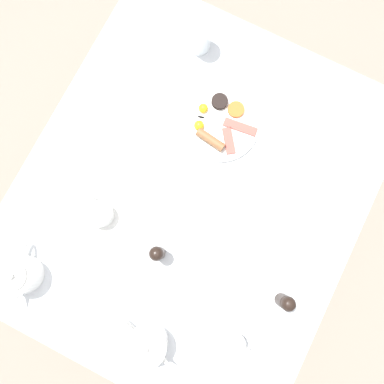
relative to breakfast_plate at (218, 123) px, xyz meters
The scene contains 14 objects.
ground_plane 0.81m from the breakfast_plate, 83.42° to the right, with size 8.00×8.00×0.00m, color gray.
table 0.25m from the breakfast_plate, 83.42° to the right, with size 1.05×1.22×0.76m.
breakfast_plate is the anchor object (origin of this frame).
teapot_near 0.71m from the breakfast_plate, 80.73° to the right, with size 0.19×0.11×0.11m.
teapot_far 0.76m from the breakfast_plate, 114.33° to the right, with size 0.11×0.19×0.11m.
teacup_with_saucer_left 0.47m from the breakfast_plate, 114.06° to the right, with size 0.14×0.14×0.06m.
water_glass_tall 0.28m from the breakfast_plate, 129.31° to the left, with size 0.08×0.08×0.12m.
creamer_jug 0.68m from the breakfast_plate, 59.47° to the right, with size 0.08×0.06×0.05m.
pepper_grinder 0.46m from the breakfast_plate, 87.28° to the right, with size 0.04×0.04×0.11m.
salt_grinder 0.59m from the breakfast_plate, 44.56° to the right, with size 0.04×0.04×0.11m.
napkin_folded 0.40m from the breakfast_plate, ahead, with size 0.21×0.21×0.01m.
fork_by_plate 0.30m from the breakfast_plate, 158.84° to the left, with size 0.14×0.11×0.00m.
knife_by_plate 0.33m from the breakfast_plate, 51.20° to the right, with size 0.18×0.10×0.00m.
spoon_for_tea 0.25m from the breakfast_plate, 68.85° to the left, with size 0.16×0.06×0.00m.
Camera 1 is at (0.08, -0.15, 1.93)m, focal length 35.00 mm.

